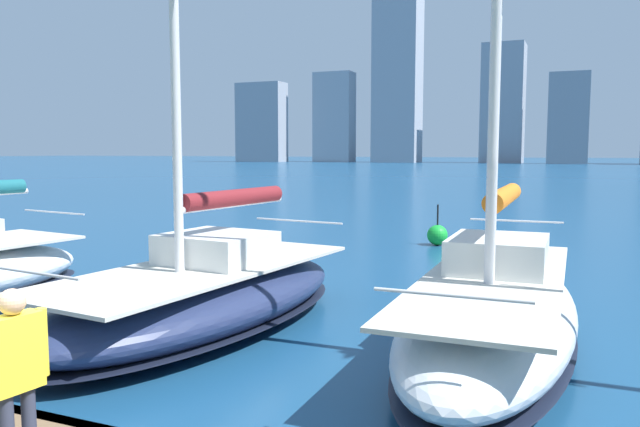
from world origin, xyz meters
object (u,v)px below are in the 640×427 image
at_px(sailboat_orange, 493,310).
at_px(person_yellow_shirt, 15,366).
at_px(sailboat_maroon, 203,293).
at_px(channel_buoy, 437,235).

distance_m(sailboat_orange, person_yellow_shirt, 7.15).
height_order(sailboat_orange, sailboat_maroon, sailboat_orange).
height_order(sailboat_maroon, channel_buoy, sailboat_maroon).
xyz_separation_m(sailboat_orange, channel_buoy, (3.30, -11.07, -0.36)).
bearing_deg(sailboat_orange, sailboat_maroon, 6.98).
distance_m(sailboat_maroon, person_yellow_shirt, 6.35).
bearing_deg(sailboat_orange, person_yellow_shirt, 66.48).
xyz_separation_m(sailboat_maroon, channel_buoy, (-1.72, -11.69, -0.31)).
relative_size(person_yellow_shirt, channel_buoy, 1.12).
relative_size(sailboat_orange, channel_buoy, 7.18).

